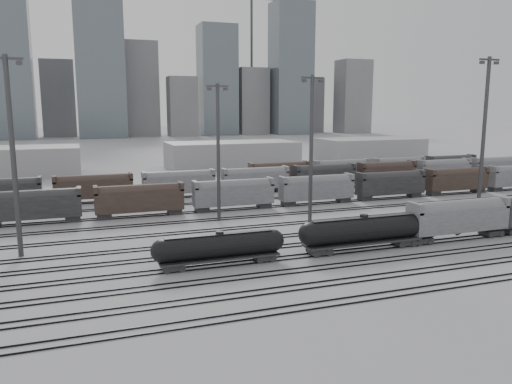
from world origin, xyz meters
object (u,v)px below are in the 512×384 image
object	(u,v)px
tank_car_a	(220,247)
tank_car_b	(363,230)
light_mast_c	(311,147)
hopper_car_a	(458,216)
light_mast_a	(13,152)

from	to	relation	value
tank_car_a	tank_car_b	size ratio (longest dim) A/B	0.88
light_mast_c	tank_car_a	bearing A→B (deg)	-141.27
tank_car_b	hopper_car_a	distance (m)	15.55
tank_car_a	light_mast_c	bearing A→B (deg)	38.73
tank_car_b	light_mast_c	xyz separation A→B (m)	(-0.23, 15.62, 9.91)
tank_car_b	light_mast_a	bearing A→B (deg)	163.98
tank_car_a	tank_car_b	bearing A→B (deg)	0.00
tank_car_a	light_mast_c	distance (m)	26.98
hopper_car_a	tank_car_b	bearing A→B (deg)	180.00
light_mast_a	hopper_car_a	bearing A→B (deg)	-11.88
hopper_car_a	light_mast_c	world-z (taller)	light_mast_c
light_mast_a	tank_car_b	bearing A→B (deg)	-16.02
light_mast_a	light_mast_c	xyz separation A→B (m)	(42.32, 3.40, -0.70)
tank_car_b	hopper_car_a	xyz separation A→B (m)	(15.52, 0.00, 0.82)
light_mast_a	light_mast_c	size ratio (longest dim) A/B	1.06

